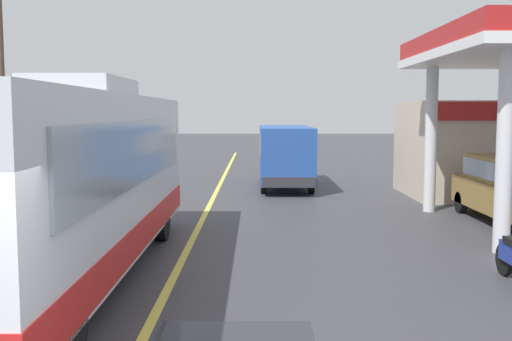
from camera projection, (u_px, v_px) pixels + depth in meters
ground at (220, 186)px, 24.72m from camera, size 120.00×120.00×0.00m
lane_divider_stripe at (211, 204)px, 19.74m from camera, size 0.16×50.00×0.01m
coach_bus_main at (70, 185)px, 10.73m from camera, size 2.60×11.04×3.69m
car_at_pump at (507, 185)px, 16.50m from camera, size 1.70×4.20×1.82m
minibus_opposing_lane at (286, 151)px, 24.11m from camera, size 2.04×6.13×2.44m
utility_pole_roadside at (2, 77)px, 18.36m from camera, size 1.80×0.24×7.85m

